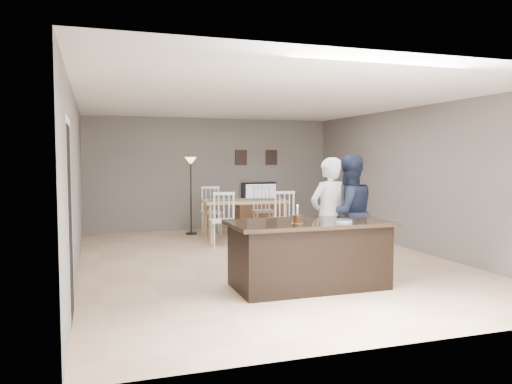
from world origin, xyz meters
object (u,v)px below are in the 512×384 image
object	(u,v)px
kitchen_island	(309,254)
plate_stack	(343,221)
television	(260,193)
tv_console	(261,216)
dining_table	(245,207)
woman	(328,217)
floor_lamp	(191,175)
man	(348,214)
birthday_cake	(297,219)

from	to	relation	value
kitchen_island	plate_stack	size ratio (longest dim) A/B	8.88
television	plate_stack	xyz separation A→B (m)	(-0.82, -5.89, 0.06)
tv_console	dining_table	world-z (taller)	dining_table
woman	floor_lamp	world-z (taller)	floor_lamp
tv_console	floor_lamp	xyz separation A→B (m)	(-1.84, -0.46, 1.06)
tv_console	woman	world-z (taller)	woman
kitchen_island	woman	bearing A→B (deg)	44.30
man	floor_lamp	size ratio (longest dim) A/B	1.02
television	kitchen_island	bearing A→B (deg)	77.99
birthday_cake	dining_table	size ratio (longest dim) A/B	0.11
kitchen_island	woman	world-z (taller)	woman
birthday_cake	floor_lamp	bearing A→B (deg)	94.44
birthday_cake	plate_stack	size ratio (longest dim) A/B	0.99
television	man	xyz separation A→B (m)	(-0.25, -5.00, 0.03)
kitchen_island	man	xyz separation A→B (m)	(0.95, 0.64, 0.44)
plate_stack	television	bearing A→B (deg)	82.11
kitchen_island	floor_lamp	xyz separation A→B (m)	(-0.64, 5.11, 0.91)
tv_console	birthday_cake	xyz separation A→B (m)	(-1.43, -5.73, 0.66)
kitchen_island	television	xyz separation A→B (m)	(1.20, 5.64, 0.41)
floor_lamp	man	bearing A→B (deg)	-70.37
man	plate_stack	distance (m)	1.06
dining_table	woman	bearing A→B (deg)	-81.34
floor_lamp	birthday_cake	bearing A→B (deg)	-85.56
birthday_cake	dining_table	world-z (taller)	birthday_cake
man	floor_lamp	distance (m)	4.76
man	dining_table	size ratio (longest dim) A/B	0.84
kitchen_island	birthday_cake	bearing A→B (deg)	-145.81
birthday_cake	dining_table	distance (m)	4.34
television	floor_lamp	bearing A→B (deg)	16.20
tv_console	television	bearing A→B (deg)	90.00
dining_table	floor_lamp	size ratio (longest dim) A/B	1.22
woman	dining_table	size ratio (longest dim) A/B	0.82
plate_stack	floor_lamp	world-z (taller)	floor_lamp
tv_console	plate_stack	bearing A→B (deg)	-97.98
kitchen_island	floor_lamp	world-z (taller)	floor_lamp
television	birthday_cake	bearing A→B (deg)	76.12
tv_console	plate_stack	world-z (taller)	plate_stack
man	dining_table	distance (m)	3.55
plate_stack	man	bearing A→B (deg)	57.75
kitchen_island	plate_stack	world-z (taller)	plate_stack
woman	television	bearing A→B (deg)	-112.50
man	dining_table	xyz separation A→B (m)	(-0.60, 3.49, -0.21)
kitchen_island	floor_lamp	distance (m)	5.23
birthday_cake	plate_stack	distance (m)	0.62
birthday_cake	plate_stack	world-z (taller)	birthday_cake
television	birthday_cake	distance (m)	5.97
dining_table	man	bearing A→B (deg)	-75.00
tv_console	woman	bearing A→B (deg)	-97.22
woman	man	bearing A→B (deg)	178.41
tv_console	birthday_cake	bearing A→B (deg)	-104.04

